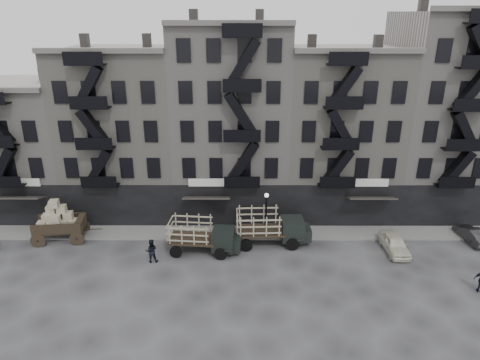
{
  "coord_description": "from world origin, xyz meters",
  "views": [
    {
      "loc": [
        0.93,
        -29.2,
        17.95
      ],
      "look_at": [
        0.84,
        4.0,
        4.88
      ],
      "focal_mm": 32.0,
      "sensor_mm": 36.0,
      "label": 1
    }
  ],
  "objects_px": {
    "pedestrian_mid": "(151,251)",
    "stake_truck_east": "(271,225)",
    "stake_truck_west": "(203,234)",
    "car_east": "(395,244)",
    "car_far": "(472,234)",
    "wagon": "(57,218)"
  },
  "relations": [
    {
      "from": "wagon",
      "to": "stake_truck_west",
      "type": "relative_size",
      "value": 0.78
    },
    {
      "from": "stake_truck_east",
      "to": "stake_truck_west",
      "type": "bearing_deg",
      "value": -169.16
    },
    {
      "from": "stake_truck_west",
      "to": "car_east",
      "type": "xyz_separation_m",
      "value": [
        15.35,
        0.1,
        -0.93
      ]
    },
    {
      "from": "car_far",
      "to": "pedestrian_mid",
      "type": "distance_m",
      "value": 26.41
    },
    {
      "from": "car_east",
      "to": "pedestrian_mid",
      "type": "distance_m",
      "value": 19.23
    },
    {
      "from": "stake_truck_west",
      "to": "car_far",
      "type": "bearing_deg",
      "value": 9.72
    },
    {
      "from": "wagon",
      "to": "pedestrian_mid",
      "type": "xyz_separation_m",
      "value": [
        8.41,
        -3.41,
        -1.11
      ]
    },
    {
      "from": "stake_truck_west",
      "to": "wagon",
      "type": "bearing_deg",
      "value": 176.35
    },
    {
      "from": "stake_truck_east",
      "to": "car_east",
      "type": "height_order",
      "value": "stake_truck_east"
    },
    {
      "from": "car_east",
      "to": "pedestrian_mid",
      "type": "height_order",
      "value": "pedestrian_mid"
    },
    {
      "from": "car_east",
      "to": "pedestrian_mid",
      "type": "xyz_separation_m",
      "value": [
        -19.16,
        -1.61,
        0.28
      ]
    },
    {
      "from": "stake_truck_west",
      "to": "car_east",
      "type": "relative_size",
      "value": 1.45
    },
    {
      "from": "pedestrian_mid",
      "to": "stake_truck_west",
      "type": "bearing_deg",
      "value": -165.84
    },
    {
      "from": "pedestrian_mid",
      "to": "stake_truck_east",
      "type": "bearing_deg",
      "value": -170.58
    },
    {
      "from": "stake_truck_east",
      "to": "pedestrian_mid",
      "type": "xyz_separation_m",
      "value": [
        -9.33,
        -2.82,
        -0.76
      ]
    },
    {
      "from": "wagon",
      "to": "pedestrian_mid",
      "type": "distance_m",
      "value": 9.14
    },
    {
      "from": "stake_truck_east",
      "to": "pedestrian_mid",
      "type": "height_order",
      "value": "stake_truck_east"
    },
    {
      "from": "wagon",
      "to": "car_far",
      "type": "distance_m",
      "value": 34.65
    },
    {
      "from": "wagon",
      "to": "stake_truck_west",
      "type": "bearing_deg",
      "value": -15.4
    },
    {
      "from": "car_east",
      "to": "stake_truck_west",
      "type": "bearing_deg",
      "value": 178.63
    },
    {
      "from": "stake_truck_west",
      "to": "car_east",
      "type": "distance_m",
      "value": 15.37
    },
    {
      "from": "stake_truck_east",
      "to": "car_far",
      "type": "xyz_separation_m",
      "value": [
        16.88,
        0.46,
        -1.11
      ]
    }
  ]
}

